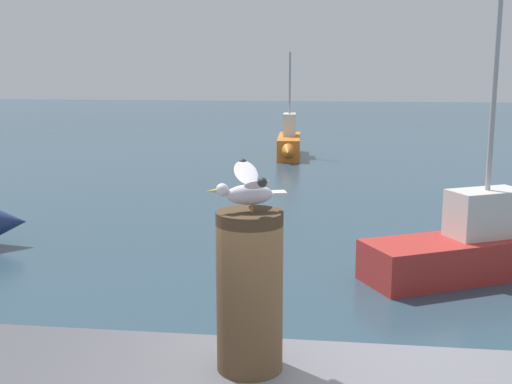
{
  "coord_description": "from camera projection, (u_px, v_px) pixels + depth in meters",
  "views": [
    {
      "loc": [
        -0.35,
        -3.45,
        3.26
      ],
      "look_at": [
        -0.78,
        -0.13,
        2.61
      ],
      "focal_mm": 45.64,
      "sensor_mm": 36.0,
      "label": 1
    }
  ],
  "objects": [
    {
      "name": "boat_orange",
      "position": [
        289.0,
        144.0,
        23.73
      ],
      "size": [
        0.97,
        3.85,
        3.79
      ],
      "color": "orange",
      "rests_on": "ground_plane"
    },
    {
      "name": "seagull",
      "position": [
        249.0,
        188.0,
        3.15
      ],
      "size": [
        0.39,
        0.63,
        0.22
      ],
      "color": "tan",
      "rests_on": "mooring_post"
    },
    {
      "name": "mooring_post",
      "position": [
        250.0,
        292.0,
        3.25
      ],
      "size": [
        0.33,
        0.33,
        0.82
      ],
      "primitive_type": "cylinder",
      "color": "#4C3823",
      "rests_on": "harbor_quay"
    }
  ]
}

